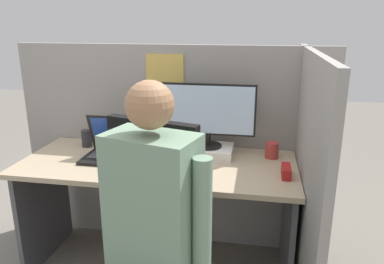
% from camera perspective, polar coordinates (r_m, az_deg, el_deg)
% --- Properties ---
extents(cubicle_panel_back, '(2.14, 0.05, 1.40)m').
position_cam_1_polar(cubicle_panel_back, '(2.60, -3.10, -2.29)').
color(cubicle_panel_back, gray).
rests_on(cubicle_panel_back, ground).
extents(cubicle_panel_right, '(0.04, 1.33, 1.40)m').
position_cam_1_polar(cubicle_panel_right, '(2.14, 16.74, -7.34)').
color(cubicle_panel_right, gray).
rests_on(cubicle_panel_right, ground).
extents(desk, '(1.64, 0.69, 0.73)m').
position_cam_1_polar(desk, '(2.32, -5.16, -8.44)').
color(desk, tan).
rests_on(desk, ground).
extents(paper_box, '(0.31, 0.23, 0.06)m').
position_cam_1_polar(paper_box, '(2.34, 2.42, -2.87)').
color(paper_box, white).
rests_on(paper_box, desk).
extents(monitor, '(0.58, 0.17, 0.40)m').
position_cam_1_polar(monitor, '(2.28, 2.51, 3.01)').
color(monitor, black).
rests_on(monitor, paper_box).
extents(laptop, '(0.35, 0.26, 0.26)m').
position_cam_1_polar(laptop, '(2.33, -11.74, -2.74)').
color(laptop, black).
rests_on(laptop, desk).
extents(mouse, '(0.06, 0.05, 0.04)m').
position_cam_1_polar(mouse, '(2.19, -6.11, -4.71)').
color(mouse, silver).
rests_on(mouse, desk).
extents(stapler, '(0.05, 0.14, 0.06)m').
position_cam_1_polar(stapler, '(2.09, 14.14, -5.83)').
color(stapler, '#A31919').
rests_on(stapler, desk).
extents(carrot_toy, '(0.05, 0.16, 0.05)m').
position_cam_1_polar(carrot_toy, '(2.00, -1.41, -6.51)').
color(carrot_toy, orange).
rests_on(carrot_toy, desk).
extents(office_chair, '(0.57, 0.62, 1.14)m').
position_cam_1_polar(office_chair, '(1.70, -5.63, -18.05)').
color(office_chair, black).
rests_on(office_chair, ground).
extents(person, '(0.46, 0.45, 1.35)m').
position_cam_1_polar(person, '(1.46, -5.86, -14.97)').
color(person, black).
rests_on(person, ground).
extents(coffee_mug, '(0.08, 0.08, 0.10)m').
position_cam_1_polar(coffee_mug, '(2.34, 12.06, -2.72)').
color(coffee_mug, '#A3332D').
rests_on(coffee_mug, desk).
extents(pen_cup, '(0.07, 0.07, 0.11)m').
position_cam_1_polar(pen_cup, '(2.59, -15.75, -0.93)').
color(pen_cup, '#28282D').
rests_on(pen_cup, desk).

